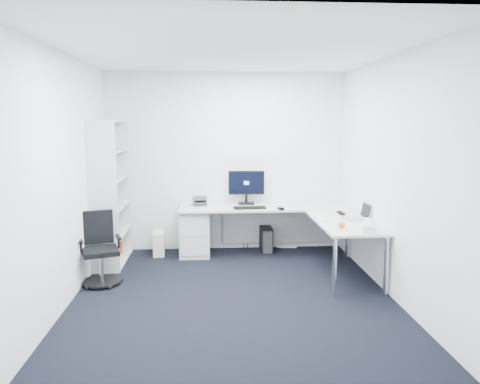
{
  "coord_description": "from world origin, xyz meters",
  "views": [
    {
      "loc": [
        -0.26,
        -5.03,
        2.0
      ],
      "look_at": [
        0.15,
        1.05,
        1.05
      ],
      "focal_mm": 35.0,
      "sensor_mm": 36.0,
      "label": 1
    }
  ],
  "objects": [
    {
      "name": "ceiling",
      "position": [
        0.0,
        0.0,
        2.7
      ],
      "size": [
        4.2,
        4.2,
        0.0
      ],
      "primitive_type": "plane",
      "color": "white"
    },
    {
      "name": "bookshelf",
      "position": [
        -1.62,
        1.45,
        1.0
      ],
      "size": [
        0.39,
        1.0,
        1.99
      ],
      "primitive_type": null,
      "color": "silver",
      "rests_on": "ground"
    },
    {
      "name": "monitor",
      "position": [
        0.31,
        1.94,
        0.99
      ],
      "size": [
        0.55,
        0.2,
        0.52
      ],
      "primitive_type": null,
      "rotation": [
        0.0,
        0.0,
        -0.04
      ],
      "color": "black",
      "rests_on": "l_desk"
    },
    {
      "name": "wall_left",
      "position": [
        -1.8,
        0.0,
        1.35
      ],
      "size": [
        0.02,
        4.2,
        2.7
      ],
      "primitive_type": "cube",
      "color": "white",
      "rests_on": "ground"
    },
    {
      "name": "wall_front",
      "position": [
        0.0,
        -2.1,
        1.35
      ],
      "size": [
        3.6,
        0.02,
        2.7
      ],
      "primitive_type": "cube",
      "color": "white",
      "rests_on": "ground"
    },
    {
      "name": "l_desk",
      "position": [
        0.55,
        1.4,
        0.36
      ],
      "size": [
        2.48,
        1.39,
        0.72
      ],
      "primitive_type": null,
      "color": "silver",
      "rests_on": "ground"
    },
    {
      "name": "orange_fruit",
      "position": [
        1.3,
        0.28,
        0.77
      ],
      "size": [
        0.08,
        0.08,
        0.08
      ],
      "primitive_type": "sphere",
      "color": "orange",
      "rests_on": "l_desk"
    },
    {
      "name": "mouse",
      "position": [
        0.76,
        1.45,
        0.74
      ],
      "size": [
        0.09,
        0.12,
        0.03
      ],
      "primitive_type": "cube",
      "rotation": [
        0.0,
        0.0,
        0.28
      ],
      "color": "black",
      "rests_on": "l_desk"
    },
    {
      "name": "wall_right",
      "position": [
        1.8,
        0.0,
        1.35
      ],
      "size": [
        0.02,
        4.2,
        2.7
      ],
      "primitive_type": "cube",
      "color": "white",
      "rests_on": "ground"
    },
    {
      "name": "power_strip",
      "position": [
        0.95,
        2.05,
        0.02
      ],
      "size": [
        0.32,
        0.09,
        0.04
      ],
      "primitive_type": "cube",
      "rotation": [
        0.0,
        0.0,
        -0.13
      ],
      "color": "white",
      "rests_on": "ground"
    },
    {
      "name": "desk_phone",
      "position": [
        -0.4,
        1.88,
        0.8
      ],
      "size": [
        0.22,
        0.22,
        0.14
      ],
      "primitive_type": null,
      "rotation": [
        0.0,
        0.0,
        0.07
      ],
      "color": "#2B2B2E",
      "rests_on": "l_desk"
    },
    {
      "name": "task_chair",
      "position": [
        -1.58,
        0.56,
        0.44
      ],
      "size": [
        0.63,
        0.63,
        0.89
      ],
      "primitive_type": null,
      "rotation": [
        0.0,
        0.0,
        0.33
      ],
      "color": "black",
      "rests_on": "ground"
    },
    {
      "name": "wall_back",
      "position": [
        0.0,
        2.1,
        1.35
      ],
      "size": [
        3.6,
        0.02,
        2.7
      ],
      "primitive_type": "cube",
      "color": "white",
      "rests_on": "ground"
    },
    {
      "name": "laptop",
      "position": [
        1.59,
        0.76,
        0.83
      ],
      "size": [
        0.32,
        0.31,
        0.21
      ],
      "primitive_type": null,
      "rotation": [
        0.0,
        0.0,
        0.06
      ],
      "color": "#B8B9BF",
      "rests_on": "l_desk"
    },
    {
      "name": "tissue_box",
      "position": [
        1.55,
        0.09,
        0.77
      ],
      "size": [
        0.18,
        0.28,
        0.09
      ],
      "primitive_type": "cube",
      "rotation": [
        0.0,
        0.0,
        -0.21
      ],
      "color": "white",
      "rests_on": "l_desk"
    },
    {
      "name": "black_pc_tower",
      "position": [
        0.6,
        1.87,
        0.19
      ],
      "size": [
        0.18,
        0.39,
        0.37
      ],
      "primitive_type": "cube",
      "rotation": [
        0.0,
        0.0,
        0.02
      ],
      "color": "black",
      "rests_on": "ground"
    },
    {
      "name": "white_keyboard",
      "position": [
        1.2,
        0.83,
        0.73
      ],
      "size": [
        0.14,
        0.4,
        0.01
      ],
      "primitive_type": "cube",
      "rotation": [
        0.0,
        0.0,
        -0.07
      ],
      "color": "white",
      "rests_on": "l_desk"
    },
    {
      "name": "black_keyboard",
      "position": [
        0.32,
        1.58,
        0.74
      ],
      "size": [
        0.47,
        0.2,
        0.02
      ],
      "primitive_type": "cube",
      "rotation": [
        0.0,
        0.0,
        0.07
      ],
      "color": "black",
      "rests_on": "l_desk"
    },
    {
      "name": "beige_pc_tower",
      "position": [
        -1.01,
        1.8,
        0.17
      ],
      "size": [
        0.19,
        0.37,
        0.34
      ],
      "primitive_type": "cube",
      "rotation": [
        0.0,
        0.0,
        0.07
      ],
      "color": "beige",
      "rests_on": "ground"
    },
    {
      "name": "headphones",
      "position": [
        1.53,
        1.1,
        0.75
      ],
      "size": [
        0.12,
        0.19,
        0.05
      ],
      "primitive_type": null,
      "rotation": [
        0.0,
        0.0,
        0.02
      ],
      "color": "black",
      "rests_on": "l_desk"
    },
    {
      "name": "drawer_pedestal",
      "position": [
        -0.48,
        1.75,
        0.34
      ],
      "size": [
        0.44,
        0.55,
        0.67
      ],
      "primitive_type": "cube",
      "color": "silver",
      "rests_on": "ground"
    },
    {
      "name": "ground",
      "position": [
        0.0,
        0.0,
        0.0
      ],
      "size": [
        4.2,
        4.2,
        0.0
      ],
      "primitive_type": "plane",
      "color": "black"
    }
  ]
}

